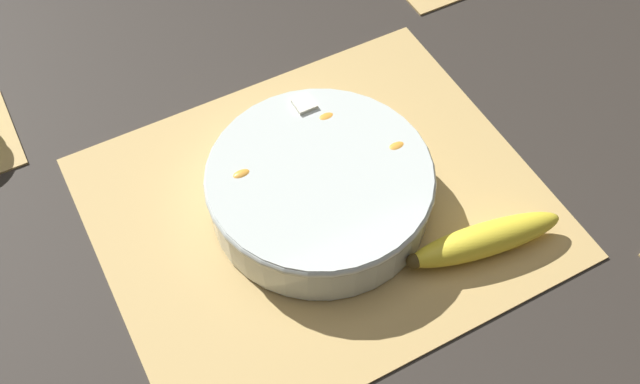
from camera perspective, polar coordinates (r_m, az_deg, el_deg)
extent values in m
plane|color=#2D2823|center=(0.87, 0.00, -1.20)|extent=(6.00, 6.00, 0.00)
cube|color=tan|center=(0.87, 0.00, -1.08)|extent=(0.50, 0.42, 0.01)
cube|color=#3D2D19|center=(0.84, -10.91, -5.76)|extent=(0.01, 0.42, 0.00)
cube|color=#3D2D19|center=(0.85, -6.44, -3.84)|extent=(0.01, 0.42, 0.00)
cube|color=#3D2D19|center=(0.86, -2.11, -1.94)|extent=(0.01, 0.42, 0.00)
cube|color=#3D2D19|center=(0.88, 2.06, -0.11)|extent=(0.01, 0.42, 0.00)
cube|color=#3D2D19|center=(0.90, 6.02, 1.64)|extent=(0.01, 0.42, 0.00)
cube|color=#3D2D19|center=(0.93, 9.76, 3.27)|extent=(0.01, 0.42, 0.00)
cylinder|color=silver|center=(0.84, 0.00, 0.25)|extent=(0.25, 0.25, 0.06)
torus|color=silver|center=(0.82, 0.00, 1.25)|extent=(0.26, 0.26, 0.01)
cylinder|color=beige|center=(0.87, -3.00, 4.08)|extent=(0.03, 0.03, 0.01)
cylinder|color=beige|center=(0.87, -0.92, 3.59)|extent=(0.03, 0.03, 0.01)
cylinder|color=beige|center=(0.81, 0.74, -1.52)|extent=(0.03, 0.03, 0.01)
cylinder|color=beige|center=(0.85, 2.32, 1.62)|extent=(0.03, 0.03, 0.01)
cylinder|color=beige|center=(0.87, 3.13, 0.54)|extent=(0.03, 0.03, 0.01)
cylinder|color=beige|center=(0.80, -1.48, -5.13)|extent=(0.03, 0.03, 0.01)
cylinder|color=beige|center=(0.84, 3.51, 0.61)|extent=(0.03, 0.03, 0.01)
cylinder|color=beige|center=(0.80, 3.13, -0.91)|extent=(0.03, 0.03, 0.01)
cylinder|color=beige|center=(0.81, -4.63, -4.12)|extent=(0.03, 0.03, 0.01)
cube|color=white|center=(0.79, -3.41, -3.90)|extent=(0.02, 0.02, 0.02)
cube|color=white|center=(0.88, 1.18, 3.13)|extent=(0.03, 0.03, 0.03)
cube|color=white|center=(0.83, 1.02, 0.18)|extent=(0.02, 0.02, 0.02)
cube|color=white|center=(0.88, -1.19, 6.31)|extent=(0.02, 0.02, 0.02)
cube|color=white|center=(0.84, -2.26, 1.50)|extent=(0.03, 0.03, 0.03)
cube|color=white|center=(0.85, 3.38, -1.18)|extent=(0.02, 0.02, 0.02)
cube|color=white|center=(0.87, -5.73, 2.03)|extent=(0.03, 0.03, 0.03)
ellipsoid|color=#F9A338|center=(0.80, 2.22, -2.26)|extent=(0.03, 0.02, 0.01)
ellipsoid|color=#F9A338|center=(0.82, -6.00, 1.25)|extent=(0.03, 0.01, 0.01)
ellipsoid|color=#F9A338|center=(0.80, 1.77, -3.93)|extent=(0.03, 0.02, 0.01)
ellipsoid|color=#F9A338|center=(0.87, 0.47, 5.49)|extent=(0.04, 0.02, 0.02)
ellipsoid|color=#F9A338|center=(0.84, -5.27, -3.06)|extent=(0.03, 0.02, 0.01)
ellipsoid|color=#B2231E|center=(0.81, -5.45, -1.49)|extent=(0.04, 0.02, 0.02)
ellipsoid|color=#B2231E|center=(0.83, -1.55, -1.43)|extent=(0.03, 0.02, 0.01)
ellipsoid|color=#F9A338|center=(0.77, 0.74, -4.88)|extent=(0.03, 0.01, 0.01)
ellipsoid|color=#F9A338|center=(0.85, 5.82, 3.30)|extent=(0.03, 0.02, 0.01)
ellipsoid|color=yellow|center=(0.84, 12.51, -3.55)|extent=(0.18, 0.07, 0.04)
sphere|color=#473819|center=(0.81, 7.16, -5.27)|extent=(0.02, 0.02, 0.02)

